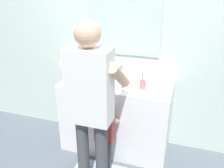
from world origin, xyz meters
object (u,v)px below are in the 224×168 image
Objects in this scene: child_toddler at (105,130)px; toothbrush_cup at (143,84)px; adult_parent at (91,97)px; soap_bottle at (89,76)px.

toothbrush_cup is at bearing 49.66° from child_toddler.
toothbrush_cup is at bearing 60.71° from adult_parent.
soap_bottle is at bearing 130.15° from child_toddler.
child_toddler is at bearing -49.85° from soap_bottle.
child_toddler is 0.50× the size of adult_parent.
adult_parent is at bearing -65.52° from soap_bottle.
toothbrush_cup is 0.71m from adult_parent.
adult_parent reaches higher than toothbrush_cup.
toothbrush_cup is 1.25× the size of soap_bottle.
adult_parent is (0.29, -0.63, 0.07)m from soap_bottle.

